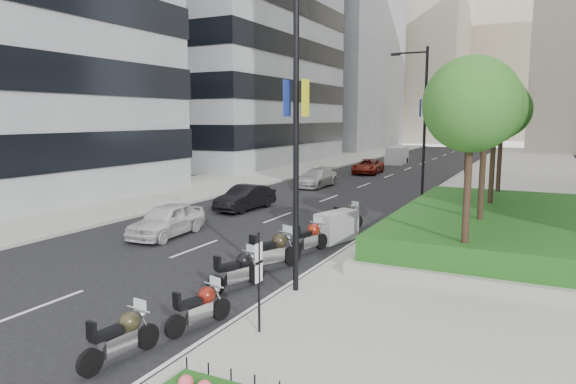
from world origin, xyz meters
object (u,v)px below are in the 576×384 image
Objects in this scene: lamp_post_1 at (422,118)px; car_c at (317,178)px; motorcycle_2 at (238,271)px; motorcycle_4 at (310,238)px; lamp_post_2 at (466,117)px; motorcycle_5 at (337,227)px; motorcycle_3 at (273,251)px; motorcycle_6 at (347,218)px; lamp_post_0 at (291,118)px; motorcycle_0 at (122,337)px; parking_sign at (259,277)px; car_a at (167,220)px; delivery_van at (397,156)px; car_b at (245,198)px; motorcycle_1 at (200,307)px.

lamp_post_1 is 1.97× the size of car_c.
motorcycle_4 reaches higher than motorcycle_2.
motorcycle_5 is (-1.12, -28.44, -4.45)m from lamp_post_2.
motorcycle_3 is 1.11× the size of motorcycle_6.
lamp_post_0 is 4.78m from motorcycle_2.
motorcycle_0 is 9.65m from motorcycle_4.
parking_sign reaches higher than motorcycle_0.
motorcycle_2 is 6.93m from motorcycle_5.
car_a reaches higher than motorcycle_2.
motorcycle_5 is 36.85m from delivery_van.
lamp_post_0 is 10.04m from car_a.
lamp_post_0 is at bearing -31.75° from car_a.
car_b is 31.63m from delivery_van.
car_a reaches higher than motorcycle_1.
motorcycle_6 is at bearing 22.01° from motorcycle_3.
delivery_van reaches higher than car_a.
motorcycle_6 is at bearing -82.10° from delivery_van.
motorcycle_4 reaches higher than motorcycle_6.
lamp_post_0 reaches higher than motorcycle_5.
car_c is (-9.18, 24.71, -0.79)m from parking_sign.
car_a is (-8.66, 7.20, -0.75)m from parking_sign.
parking_sign is 1.20× the size of motorcycle_6.
lamp_post_0 is 1.97× the size of car_c.
motorcycle_1 is 0.47× the size of car_a.
motorcycle_6 is 0.50× the size of car_a.
motorcycle_2 is 0.96× the size of motorcycle_5.
lamp_post_0 is at bearing -82.44° from delivery_van.
lamp_post_2 is 33.46m from motorcycle_3.
car_c is (-8.52, -13.29, -4.40)m from lamp_post_2.
motorcycle_1 is at bearing -174.46° from parking_sign.
motorcycle_2 is at bearing -169.13° from motorcycle_4.
motorcycle_5 is at bearing 5.90° from motorcycle_0.
car_c is (-7.09, 13.01, 0.09)m from motorcycle_6.
lamp_post_2 is at bearing 15.61° from motorcycle_2.
motorcycle_2 is 1.00× the size of motorcycle_6.
lamp_post_0 is 17.00m from lamp_post_1.
motorcycle_4 is at bearing 105.29° from parking_sign.
motorcycle_0 is at bearing -178.38° from motorcycle_1.
delivery_van is at bearing 107.33° from lamp_post_1.
motorcycle_5 reaches higher than motorcycle_3.
motorcycle_3 is at bearing 17.82° from motorcycle_2.
parking_sign reaches higher than motorcycle_6.
motorcycle_4 reaches higher than motorcycle_1.
motorcycle_2 is at bearing -84.57° from delivery_van.
lamp_post_0 reaches higher than motorcycle_6.
lamp_post_0 is 35.00m from lamp_post_2.
motorcycle_2 is at bearing -55.16° from car_b.
lamp_post_2 reaches higher than motorcycle_0.
car_a reaches higher than motorcycle_4.
motorcycle_4 is at bearing 18.31° from motorcycle_3.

